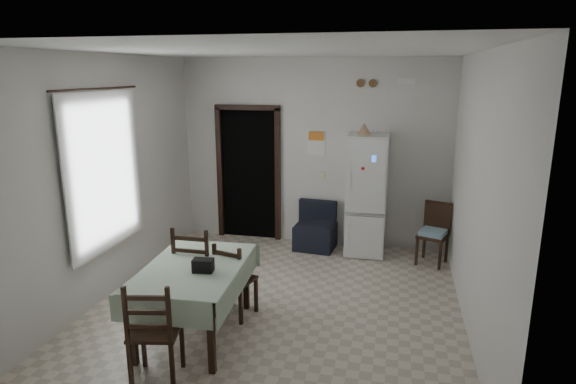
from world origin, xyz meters
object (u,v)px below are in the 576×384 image
Objects in this scene: corner_chair at (433,234)px; dining_chair_far_right at (236,279)px; dining_chair_far_left at (198,268)px; dining_chair_near_head at (155,329)px; navy_seat at (315,226)px; fridge at (367,195)px; dining_table at (195,300)px.

corner_chair is 3.04m from dining_chair_far_right.
dining_chair_near_head is (0.14, -1.27, -0.03)m from dining_chair_far_left.
navy_seat is 0.81× the size of corner_chair.
fridge reaches higher than dining_chair_far_right.
fridge is 0.94m from navy_seat.
fridge is at bearing 57.31° from dining_table.
dining_chair_near_head is (-0.30, -1.28, 0.05)m from dining_chair_far_right.
navy_seat is at bearing -113.80° from dining_chair_far_left.
fridge reaches higher than dining_chair_near_head.
corner_chair is 4.19m from dining_chair_near_head.
fridge reaches higher than navy_seat.
dining_chair_near_head reaches higher than corner_chair.
corner_chair is at bearing -2.89° from navy_seat.
navy_seat is 1.75m from corner_chair.
dining_chair_near_head is at bearing -95.04° from dining_table.
corner_chair is at bearing -139.11° from dining_chair_near_head.
dining_chair_near_head is at bearing -114.42° from fridge.
dining_table is 0.52m from dining_chair_far_left.
dining_chair_far_left is 1.07× the size of dining_chair_near_head.
fridge is 2.89m from dining_chair_far_left.
fridge is 2.04× the size of corner_chair.
dining_table is 0.81m from dining_chair_near_head.
dining_chair_far_left is (-1.72, -2.29, -0.38)m from fridge.
dining_chair_far_right is at bearing -97.47° from navy_seat.
dining_chair_far_right is 1.31m from dining_chair_near_head.
dining_table is (-0.79, -2.77, 0.02)m from navy_seat.
navy_seat is at bearing -88.32° from dining_chair_far_right.
fridge is at bearing -128.04° from dining_chair_far_left.
dining_chair_far_right reaches higher than navy_seat.
dining_chair_far_right is (-2.24, -2.05, -0.00)m from corner_chair.
navy_seat is 0.82× the size of dining_chair_far_right.
dining_table is (-2.52, -2.53, -0.06)m from corner_chair.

